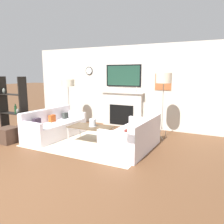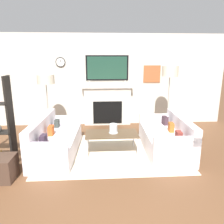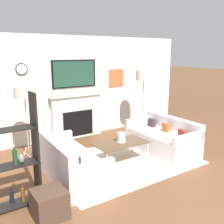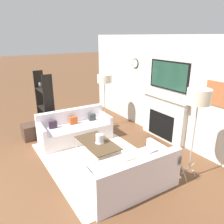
# 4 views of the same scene
# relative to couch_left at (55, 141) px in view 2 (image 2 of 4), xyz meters

# --- Properties ---
(fireplace_wall) EXTENTS (7.14, 0.28, 2.70)m
(fireplace_wall) POSITION_rel_couch_left_xyz_m (1.21, 2.14, 0.95)
(fireplace_wall) COLOR beige
(fireplace_wall) RESTS_ON ground_plane
(area_rug) EXTENTS (3.03, 2.16, 0.01)m
(area_rug) POSITION_rel_couch_left_xyz_m (1.21, -0.00, -0.28)
(area_rug) COLOR beige
(area_rug) RESTS_ON ground_plane
(couch_left) EXTENTS (0.88, 1.90, 0.79)m
(couch_left) POSITION_rel_couch_left_xyz_m (0.00, 0.00, 0.00)
(couch_left) COLOR white
(couch_left) RESTS_ON ground_plane
(couch_right) EXTENTS (0.92, 1.76, 0.77)m
(couch_right) POSITION_rel_couch_left_xyz_m (2.41, -0.00, 0.00)
(couch_right) COLOR white
(couch_right) RESTS_ON ground_plane
(coffee_table) EXTENTS (1.13, 0.61, 0.43)m
(coffee_table) POSITION_rel_couch_left_xyz_m (1.21, 0.01, 0.12)
(coffee_table) COLOR #4C3823
(coffee_table) RESTS_ON ground_plane
(hurricane_candle) EXTENTS (0.20, 0.20, 0.20)m
(hurricane_candle) POSITION_rel_couch_left_xyz_m (1.25, 0.05, 0.23)
(hurricane_candle) COLOR silver
(hurricane_candle) RESTS_ON coffee_table
(floor_lamp_left) EXTENTS (0.42, 0.42, 1.61)m
(floor_lamp_left) POSITION_rel_couch_left_xyz_m (-0.37, 1.17, 1.18)
(floor_lamp_left) COLOR #9E998E
(floor_lamp_left) RESTS_ON ground_plane
(floor_lamp_right) EXTENTS (0.42, 0.42, 1.82)m
(floor_lamp_right) POSITION_rel_couch_left_xyz_m (2.79, 1.17, 1.37)
(floor_lamp_right) COLOR #9E998E
(floor_lamp_right) RESTS_ON ground_plane
(ottoman) EXTENTS (0.45, 0.45, 0.40)m
(ottoman) POSITION_rel_couch_left_xyz_m (-0.73, -0.97, -0.08)
(ottoman) COLOR #453125
(ottoman) RESTS_ON ground_plane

